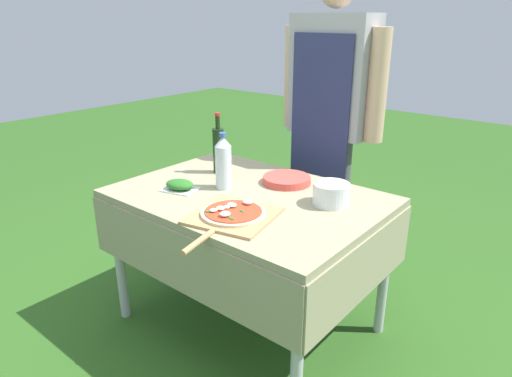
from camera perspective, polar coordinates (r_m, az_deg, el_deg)
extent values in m
plane|color=#2D5B1E|center=(2.50, -0.90, -16.39)|extent=(12.00, 12.00, 0.00)
cube|color=gray|center=(2.15, -1.00, -1.15)|extent=(1.23, 0.87, 0.04)
cube|color=gray|center=(1.94, -9.47, -9.20)|extent=(1.23, 0.01, 0.28)
cube|color=gray|center=(2.53, 5.44, -1.62)|extent=(1.23, 0.01, 0.28)
cube|color=gray|center=(2.62, -11.31, -1.14)|extent=(0.01, 0.87, 0.28)
cube|color=gray|center=(1.92, 13.42, -9.90)|extent=(0.01, 0.87, 0.28)
cylinder|color=#B7B7BC|center=(2.47, -16.71, -8.40)|extent=(0.05, 0.05, 0.69)
cylinder|color=#B7B7BC|center=(1.79, 5.19, -19.86)|extent=(0.05, 0.05, 0.69)
cylinder|color=#B7B7BC|center=(2.89, -4.53, -3.11)|extent=(0.05, 0.05, 0.69)
cylinder|color=#B7B7BC|center=(2.34, 15.77, -9.98)|extent=(0.05, 0.05, 0.69)
cylinder|color=#4C4C51|center=(2.78, 10.12, -2.34)|extent=(0.13, 0.13, 0.87)
cylinder|color=#4C4C51|center=(2.87, 7.24, -1.44)|extent=(0.13, 0.13, 0.87)
cube|color=#99999E|center=(2.63, 9.57, 13.68)|extent=(0.48, 0.23, 0.65)
cube|color=navy|center=(2.58, 7.89, 8.10)|extent=(0.38, 0.03, 0.95)
cylinder|color=tan|center=(2.49, 14.95, 12.23)|extent=(0.10, 0.10, 0.58)
cylinder|color=tan|center=(2.79, 4.67, 13.69)|extent=(0.10, 0.10, 0.58)
cube|color=tan|center=(1.90, -2.84, -3.41)|extent=(0.39, 0.39, 0.01)
cylinder|color=tan|center=(1.70, -7.21, -6.63)|extent=(0.07, 0.20, 0.02)
cylinder|color=beige|center=(1.90, -2.85, -3.08)|extent=(0.27, 0.27, 0.01)
cylinder|color=#D14223|center=(1.89, -2.85, -2.84)|extent=(0.24, 0.24, 0.00)
ellipsoid|color=white|center=(1.93, -3.04, -2.06)|extent=(0.05, 0.05, 0.02)
ellipsoid|color=white|center=(1.95, -1.07, -1.70)|extent=(0.05, 0.04, 0.02)
ellipsoid|color=white|center=(1.90, -4.47, -2.46)|extent=(0.04, 0.04, 0.02)
ellipsoid|color=white|center=(1.89, -5.33, -2.71)|extent=(0.04, 0.04, 0.01)
ellipsoid|color=white|center=(1.84, -3.90, -3.19)|extent=(0.06, 0.06, 0.02)
ellipsoid|color=white|center=(1.92, -3.67, -2.31)|extent=(0.04, 0.04, 0.01)
ellipsoid|color=#286B23|center=(1.91, -4.49, -2.59)|extent=(0.02, 0.03, 0.00)
ellipsoid|color=#286B23|center=(1.89, -1.81, -2.80)|extent=(0.03, 0.02, 0.00)
ellipsoid|color=#286B23|center=(1.89, -6.04, -2.87)|extent=(0.04, 0.02, 0.00)
ellipsoid|color=#286B23|center=(1.82, -3.13, -3.74)|extent=(0.03, 0.02, 0.00)
cylinder|color=black|center=(2.42, -4.71, 4.71)|extent=(0.06, 0.06, 0.24)
cylinder|color=black|center=(2.38, -4.82, 8.25)|extent=(0.02, 0.02, 0.07)
cylinder|color=#B22823|center=(2.37, -4.85, 9.22)|extent=(0.03, 0.03, 0.02)
cylinder|color=silver|center=(2.19, -4.09, 2.64)|extent=(0.08, 0.08, 0.21)
cone|color=silver|center=(2.15, -4.17, 5.90)|extent=(0.08, 0.08, 0.05)
cylinder|color=#335BB2|center=(2.15, -4.20, 6.74)|extent=(0.03, 0.03, 0.02)
cube|color=silver|center=(2.22, -9.48, -0.11)|extent=(0.19, 0.16, 0.01)
ellipsoid|color=#286B23|center=(2.21, -9.52, 0.51)|extent=(0.16, 0.14, 0.04)
cylinder|color=silver|center=(2.04, 9.37, -0.67)|extent=(0.16, 0.16, 0.10)
cylinder|color=#DB4C42|center=(2.29, 3.84, 0.75)|extent=(0.24, 0.24, 0.00)
cylinder|color=#DB4C42|center=(2.29, 3.84, 0.86)|extent=(0.24, 0.24, 0.00)
cylinder|color=#DB4C42|center=(2.29, 3.85, 0.98)|extent=(0.24, 0.24, 0.00)
cylinder|color=#DB4C42|center=(2.28, 3.85, 1.10)|extent=(0.24, 0.24, 0.00)
cylinder|color=#DB4C42|center=(2.28, 3.85, 1.22)|extent=(0.24, 0.24, 0.00)
cylinder|color=#DB4C42|center=(2.28, 3.86, 1.34)|extent=(0.24, 0.24, 0.00)
cylinder|color=#DB4C42|center=(2.28, 3.86, 1.46)|extent=(0.24, 0.24, 0.00)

